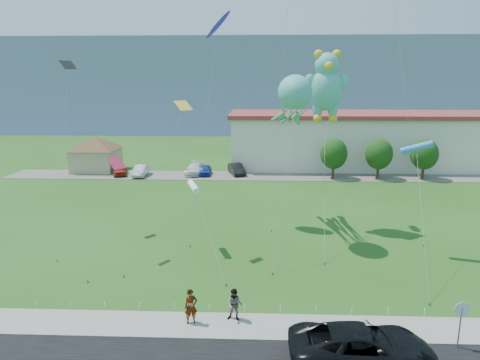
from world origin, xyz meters
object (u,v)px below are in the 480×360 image
Objects in this scene: pedestrian_right at (235,305)px; pedestrian_left at (191,306)px; parked_car_red at (120,170)px; parked_car_blue at (205,170)px; parked_car_black at (236,169)px; parked_car_white at (195,169)px; pavilion at (96,150)px; stop_sign at (461,314)px; octopus_kite at (293,102)px; teddy_bear_kite at (326,85)px; parked_car_silver at (141,171)px; warehouse at (426,139)px; suv at (362,347)px.

pedestrian_left is at bearing -159.70° from pedestrian_right.
parked_car_blue is at bearing -12.49° from parked_car_red.
parked_car_white is at bearing 164.86° from parked_car_black.
stop_sign is at bearing -51.56° from pavilion.
stop_sign is at bearing -66.41° from octopus_kite.
teddy_bear_kite reaches higher than octopus_kite.
parked_car_silver is 31.92m from teddy_bear_kite.
pedestrian_left is at bearing -79.08° from parked_car_white.
pedestrian_left is 1.06× the size of pedestrian_right.
stop_sign is (33.50, -42.21, -1.15)m from pavilion.
stop_sign reaches higher than parked_car_white.
octopus_kite is at bearing 113.59° from stop_sign.
octopus_kite reaches higher than warehouse.
stop_sign reaches higher than parked_car_black.
stop_sign is 21.73m from teddy_bear_kite.
parked_car_blue is at bearing -9.00° from pavilion.
warehouse reaches higher than parked_car_black.
parked_car_white is at bearing 114.96° from stop_sign.
parked_car_white is (-18.62, 40.00, -1.05)m from stop_sign.
parked_car_red is 0.83× the size of parked_car_white.
parked_car_black is at bearing 6.36° from parked_car_blue.
pedestrian_right is 38.77m from parked_car_white.
pedestrian_right is 0.40× the size of parked_car_silver.
suv reaches higher than parked_car_blue.
parked_car_black is at bearing 103.35° from octopus_kite.
parked_car_red is at bearing 133.61° from octopus_kite.
pedestrian_right is at bearing -79.02° from parked_car_red.
warehouse is 43.64m from parked_car_silver.
stop_sign reaches higher than parked_car_silver.
octopus_kite reaches higher than suv.
stop_sign is at bearing -56.50° from parked_car_silver.
pedestrian_right is 41.25m from parked_car_red.
parked_car_red is at bearing 93.45° from pedestrian_left.
parked_car_silver is at bearing 137.56° from teddy_bear_kite.
stop_sign reaches higher than pedestrian_right.
stop_sign is at bearing -77.74° from teddy_bear_kite.
pedestrian_left reaches higher than pedestrian_right.
parked_car_blue is 27.50m from teddy_bear_kite.
parked_car_red is at bearing -178.39° from parked_car_blue.
warehouse reaches higher than pavilion.
parked_car_white is at bearing 11.02° from parked_car_silver.
teddy_bear_kite reaches higher than suv.
parked_car_red is at bearing -168.70° from warehouse.
octopus_kite is (18.94, -22.52, 10.40)m from parked_car_silver.
parked_car_blue is (-12.05, 41.15, -0.24)m from suv.
octopus_kite reaches higher than pedestrian_right.
pedestrian_left is (-8.28, 3.16, 0.07)m from suv.
pavilion reaches higher than parked_car_blue.
parked_car_red is 33.57m from octopus_kite.
suv is 23.15m from teddy_bear_kite.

